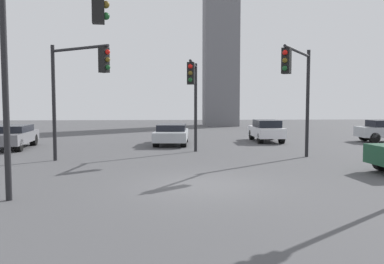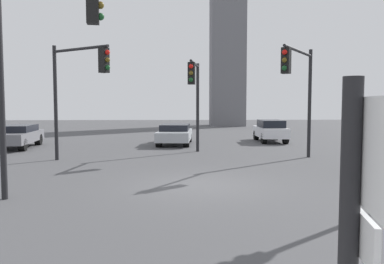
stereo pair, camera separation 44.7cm
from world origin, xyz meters
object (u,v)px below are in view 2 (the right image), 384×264
(car_1, at_px, (17,135))
(traffic_light_2, at_px, (195,87))
(traffic_light_3, at_px, (44,41))
(car_5, at_px, (175,134))
(car_2, at_px, (270,130))
(traffic_light_0, at_px, (79,78))
(traffic_light_1, at_px, (299,79))

(car_1, bearing_deg, traffic_light_2, 66.41)
(traffic_light_3, bearing_deg, car_1, 107.78)
(traffic_light_2, xyz_separation_m, car_5, (-1.02, 5.05, -2.65))
(car_2, height_order, car_5, car_2)
(traffic_light_2, height_order, car_2, traffic_light_2)
(traffic_light_2, distance_m, car_5, 5.80)
(traffic_light_2, height_order, car_1, traffic_light_2)
(traffic_light_2, xyz_separation_m, car_2, (5.27, 6.45, -2.56))
(traffic_light_0, xyz_separation_m, traffic_light_1, (9.34, -0.16, -0.02))
(traffic_light_3, distance_m, car_1, 13.73)
(car_2, bearing_deg, traffic_light_3, 148.41)
(car_1, bearing_deg, traffic_light_1, 62.64)
(traffic_light_0, bearing_deg, car_1, 165.51)
(car_2, bearing_deg, traffic_light_2, 141.56)
(car_5, bearing_deg, traffic_light_3, -9.03)
(traffic_light_0, distance_m, traffic_light_1, 9.35)
(traffic_light_0, distance_m, traffic_light_3, 6.30)
(traffic_light_1, xyz_separation_m, car_2, (0.93, 9.00, -2.83))
(traffic_light_2, height_order, traffic_light_3, traffic_light_3)
(traffic_light_1, bearing_deg, car_1, -79.48)
(car_5, bearing_deg, traffic_light_0, -23.67)
(car_1, relative_size, car_5, 1.04)
(traffic_light_1, height_order, car_1, traffic_light_1)
(traffic_light_0, relative_size, car_5, 1.11)
(traffic_light_2, relative_size, car_2, 1.15)
(traffic_light_3, bearing_deg, traffic_light_2, 55.93)
(car_1, xyz_separation_m, car_2, (15.26, 3.06, 0.05))
(traffic_light_1, relative_size, car_1, 1.06)
(traffic_light_2, bearing_deg, car_5, -159.69)
(traffic_light_1, relative_size, traffic_light_2, 1.09)
(traffic_light_1, xyz_separation_m, traffic_light_3, (-8.65, -6.08, 0.58))
(traffic_light_3, xyz_separation_m, car_1, (-5.69, 12.01, -3.46))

